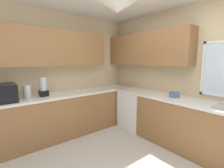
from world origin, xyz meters
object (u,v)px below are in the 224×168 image
at_px(microwave, 3,93).
at_px(blender_appliance, 43,88).
at_px(bowl, 174,95).
at_px(kettle, 27,92).
at_px(dishwasher, 135,110).

xyz_separation_m(microwave, blender_appliance, (0.00, 0.63, 0.02)).
height_order(microwave, blender_appliance, blender_appliance).
relative_size(bowl, blender_appliance, 0.51).
bearing_deg(kettle, bowl, 53.60).
xyz_separation_m(dishwasher, blender_appliance, (-0.66, -1.82, 0.63)).
relative_size(dishwasher, microwave, 1.76).
relative_size(microwave, bowl, 2.62).
bearing_deg(microwave, dishwasher, 74.92).
height_order(microwave, kettle, microwave).
bearing_deg(blender_appliance, bowl, 49.28).
distance_m(dishwasher, bowl, 1.06).
distance_m(microwave, blender_appliance, 0.63).
distance_m(dishwasher, kettle, 2.28).
bearing_deg(microwave, blender_appliance, 90.00).
relative_size(microwave, kettle, 1.99).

